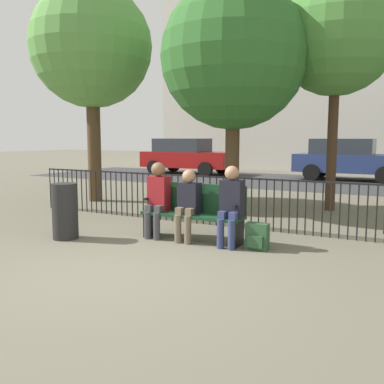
% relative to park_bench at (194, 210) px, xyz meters
% --- Properties ---
extents(ground_plane, '(80.00, 80.00, 0.00)m').
position_rel_park_bench_xyz_m(ground_plane, '(0.00, -1.91, -0.49)').
color(ground_plane, '#605B4C').
extents(park_bench, '(1.71, 0.45, 0.92)m').
position_rel_park_bench_xyz_m(park_bench, '(0.00, 0.00, 0.00)').
color(park_bench, '#14381E').
rests_on(park_bench, ground).
extents(seated_person_0, '(0.34, 0.39, 1.26)m').
position_rel_park_bench_xyz_m(seated_person_0, '(-0.63, -0.13, 0.22)').
color(seated_person_0, '#3D3D42').
rests_on(seated_person_0, ground).
extents(seated_person_1, '(0.34, 0.39, 1.16)m').
position_rel_park_bench_xyz_m(seated_person_1, '(-0.05, -0.13, 0.16)').
color(seated_person_1, brown).
rests_on(seated_person_1, ground).
extents(seated_person_2, '(0.34, 0.39, 1.24)m').
position_rel_park_bench_xyz_m(seated_person_2, '(0.70, -0.13, 0.21)').
color(seated_person_2, navy).
rests_on(seated_person_2, ground).
extents(backpack, '(0.33, 0.20, 0.40)m').
position_rel_park_bench_xyz_m(backpack, '(1.12, -0.12, -0.30)').
color(backpack, '#284C2D').
rests_on(backpack, ground).
extents(fence_railing, '(9.01, 0.03, 0.95)m').
position_rel_park_bench_xyz_m(fence_railing, '(-0.02, 1.20, 0.07)').
color(fence_railing, black).
rests_on(fence_railing, ground).
extents(tree_0, '(3.19, 3.19, 5.02)m').
position_rel_park_bench_xyz_m(tree_0, '(-0.52, 2.79, 2.92)').
color(tree_0, '#4C3823').
rests_on(tree_0, ground).
extents(tree_1, '(2.64, 2.64, 5.22)m').
position_rel_park_bench_xyz_m(tree_1, '(1.41, 4.02, 3.39)').
color(tree_1, '#422D1E').
rests_on(tree_1, ground).
extents(tree_2, '(3.09, 3.09, 5.51)m').
position_rel_park_bench_xyz_m(tree_2, '(-4.36, 2.63, 3.44)').
color(tree_2, '#4C3823').
rests_on(tree_2, ground).
extents(street_surface, '(24.00, 6.00, 0.01)m').
position_rel_park_bench_xyz_m(street_surface, '(0.00, 10.09, -0.49)').
color(street_surface, '#333335').
rests_on(street_surface, ground).
extents(parked_car_0, '(4.20, 1.94, 1.62)m').
position_rel_park_bench_xyz_m(parked_car_0, '(0.69, 11.58, 0.35)').
color(parked_car_0, navy).
rests_on(parked_car_0, ground).
extents(parked_car_1, '(4.20, 1.94, 1.62)m').
position_rel_park_bench_xyz_m(parked_car_1, '(-6.26, 11.07, 0.35)').
color(parked_car_1, maroon).
rests_on(parked_car_1, ground).
extents(trash_bin, '(0.42, 0.42, 0.92)m').
position_rel_park_bench_xyz_m(trash_bin, '(-1.93, -0.93, -0.03)').
color(trash_bin, black).
rests_on(trash_bin, ground).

